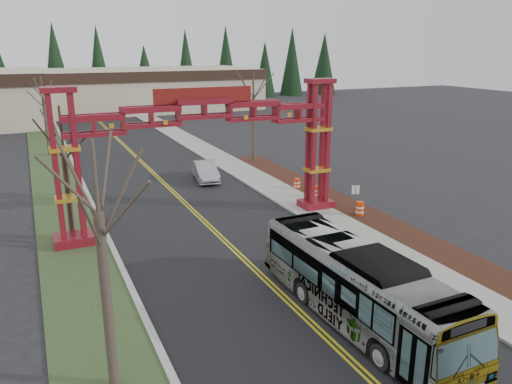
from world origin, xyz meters
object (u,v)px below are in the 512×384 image
silver_sedan (205,171)px  street_sign (355,194)px  barrel_mid (318,192)px  bare_tree_median_mid (63,147)px  bare_tree_right_far (254,95)px  bare_tree_median_far (43,99)px  barrel_north (297,184)px  retail_building_east (145,89)px  barrel_south (360,209)px  transit_bus (358,286)px  bare_tree_median_near (99,214)px  gateway_arch (205,131)px

silver_sedan → street_sign: size_ratio=2.23×
barrel_mid → bare_tree_median_mid: bearing=-176.8°
bare_tree_median_mid → bare_tree_right_far: bearing=37.8°
bare_tree_median_far → barrel_north: bare_tree_median_far is taller
retail_building_east → barrel_south: bearing=-90.2°
transit_bus → bare_tree_median_far: bare_tree_median_far is taller
bare_tree_median_near → bare_tree_median_far: (0.00, 40.23, -0.29)m
transit_bus → bare_tree_median_far: bearing=102.5°
silver_sedan → barrel_north: silver_sedan is taller
bare_tree_right_far → street_sign: (-0.60, -17.61, -4.87)m
transit_bus → bare_tree_median_near: 10.78m
gateway_arch → bare_tree_median_mid: 8.08m
silver_sedan → barrel_south: (6.27, -13.15, -0.28)m
barrel_mid → barrel_north: bearing=95.7°
transit_bus → barrel_south: size_ratio=11.03×
gateway_arch → transit_bus: 14.28m
gateway_arch → barrel_north: size_ratio=19.89×
retail_building_east → bare_tree_median_mid: 63.55m
bare_tree_median_near → bare_tree_median_mid: (0.00, 14.60, -0.56)m
bare_tree_median_near → barrel_south: bare_tree_median_near is taller
bare_tree_median_mid → bare_tree_right_far: (18.00, 13.96, 0.91)m
bare_tree_median_mid → retail_building_east: bearing=73.5°
silver_sedan → barrel_north: bearing=-36.5°
barrel_north → transit_bus: bearing=-111.9°
bare_tree_median_near → barrel_south: (17.73, 10.83, -5.57)m
bare_tree_median_near → retail_building_east: bearing=76.6°
transit_bus → barrel_mid: bearing=62.7°
gateway_arch → retail_building_east: 62.80m
bare_tree_median_far → bare_tree_right_far: size_ratio=0.93×
silver_sedan → barrel_north: (5.64, -5.73, -0.34)m
silver_sedan → retail_building_east: bearing=91.7°
barrel_mid → barrel_north: barrel_mid is taller
gateway_arch → silver_sedan: bearing=71.6°
retail_building_east → street_sign: (-0.60, -64.56, -1.95)m
bare_tree_right_far → barrel_north: bearing=-95.0°
street_sign → barrel_north: street_sign is taller
bare_tree_median_far → bare_tree_right_far: 21.46m
gateway_arch → barrel_mid: (9.37, 2.00, -5.50)m
silver_sedan → bare_tree_median_near: 27.10m
retail_building_east → bare_tree_median_near: bearing=-103.4°
silver_sedan → barrel_mid: silver_sedan is taller
retail_building_east → barrel_south: size_ratio=36.56×
gateway_arch → retail_building_east: size_ratio=0.48×
street_sign → barrel_south: (0.33, -0.13, -1.04)m
bare_tree_right_far → gateway_arch: bearing=-123.7°
barrel_south → barrel_mid: bearing=94.4°
bare_tree_median_near → barrel_mid: 23.99m
bare_tree_median_mid → barrel_mid: bare_tree_median_mid is taller
bare_tree_median_near → barrel_mid: bare_tree_median_near is taller
gateway_arch → bare_tree_median_mid: size_ratio=2.33×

